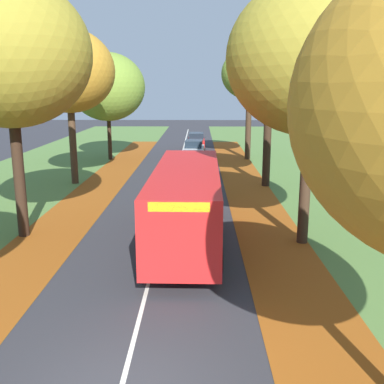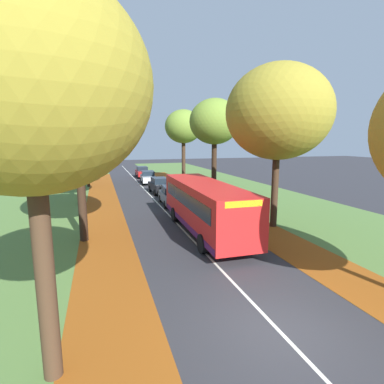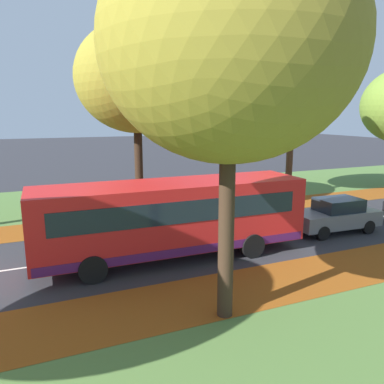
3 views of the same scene
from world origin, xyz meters
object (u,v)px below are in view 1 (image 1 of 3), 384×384
(tree_left_near, at_px, (8,53))
(tree_right_far, at_px, (250,74))
(car_black_following, at_px, (193,164))
(tree_right_near, at_px, (313,58))
(tree_right_mid, at_px, (270,69))
(car_silver_third_in_line, at_px, (194,150))
(car_red_fourth_in_line, at_px, (196,141))
(car_grey_lead, at_px, (190,180))
(tree_left_far, at_px, (107,87))
(tree_left_mid, at_px, (69,71))
(bus, at_px, (187,200))

(tree_left_near, height_order, tree_right_far, tree_left_near)
(tree_left_near, xyz_separation_m, car_black_following, (6.95, 13.67, -6.54))
(tree_right_near, distance_m, tree_right_mid, 10.71)
(tree_left_near, bearing_deg, car_silver_third_in_line, 71.86)
(car_black_following, distance_m, car_red_fourth_in_line, 14.09)
(car_grey_lead, xyz_separation_m, car_silver_third_in_line, (0.09, 13.34, 0.00))
(tree_right_near, distance_m, car_black_following, 16.32)
(tree_left_near, bearing_deg, tree_right_near, -3.34)
(tree_left_near, relative_size, tree_right_near, 1.02)
(tree_left_far, height_order, tree_right_near, tree_right_near)
(tree_left_near, bearing_deg, tree_left_mid, 93.85)
(tree_left_far, bearing_deg, tree_right_near, -60.94)
(tree_right_mid, bearing_deg, car_grey_lead, -154.02)
(car_black_following, bearing_deg, bus, -90.35)
(tree_left_mid, distance_m, tree_right_far, 16.04)
(tree_left_mid, relative_size, tree_right_far, 1.03)
(tree_right_far, xyz_separation_m, car_silver_third_in_line, (-4.68, 0.13, -6.36))
(tree_left_near, relative_size, bus, 0.98)
(bus, bearing_deg, tree_left_near, 175.56)
(car_red_fourth_in_line, bearing_deg, tree_left_far, -136.31)
(car_grey_lead, relative_size, car_black_following, 1.00)
(tree_left_mid, bearing_deg, car_grey_lead, -21.22)
(tree_right_mid, bearing_deg, tree_right_near, -90.43)
(tree_right_far, height_order, car_red_fourth_in_line, tree_right_far)
(tree_left_mid, bearing_deg, tree_right_mid, -2.77)
(tree_right_mid, distance_m, tree_right_far, 10.89)
(tree_right_near, height_order, car_red_fourth_in_line, tree_right_near)
(tree_left_near, height_order, car_grey_lead, tree_left_near)
(car_silver_third_in_line, bearing_deg, car_red_fourth_in_line, 88.42)
(tree_left_far, xyz_separation_m, car_grey_lead, (7.16, -12.95, -5.32))
(tree_left_near, relative_size, tree_left_mid, 1.06)
(tree_right_near, height_order, tree_right_far, tree_right_near)
(tree_left_mid, bearing_deg, car_red_fourth_in_line, 65.52)
(tree_right_mid, xyz_separation_m, car_grey_lead, (-4.77, -2.33, -6.35))
(tree_right_near, height_order, bus, tree_right_near)
(tree_right_mid, xyz_separation_m, tree_right_far, (-0.01, 10.89, 0.01))
(tree_left_near, bearing_deg, bus, -4.44)
(tree_left_far, bearing_deg, car_silver_third_in_line, 3.08)
(tree_right_far, bearing_deg, car_red_fourth_in_line, 123.33)
(car_red_fourth_in_line, bearing_deg, car_black_following, -90.53)
(tree_left_far, height_order, tree_right_far, tree_right_far)
(bus, relative_size, car_red_fourth_in_line, 2.48)
(car_grey_lead, xyz_separation_m, car_red_fourth_in_line, (0.27, 20.05, 0.00))
(tree_left_far, relative_size, car_red_fourth_in_line, 2.13)
(tree_left_mid, relative_size, car_black_following, 2.26)
(bus, bearing_deg, car_black_following, 89.65)
(car_silver_third_in_line, bearing_deg, tree_left_far, -176.92)
(tree_left_far, bearing_deg, tree_right_far, 1.27)
(tree_left_near, relative_size, car_black_following, 2.40)
(tree_right_far, height_order, bus, tree_right_far)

